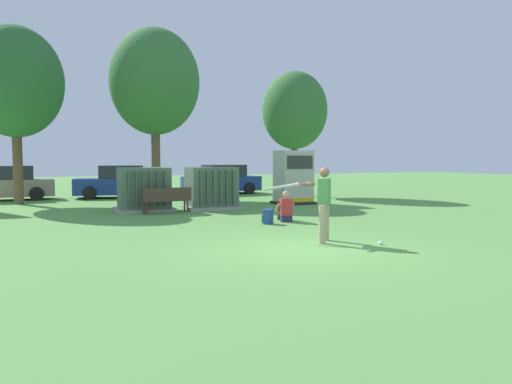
{
  "coord_description": "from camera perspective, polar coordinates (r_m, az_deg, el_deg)",
  "views": [
    {
      "loc": [
        -4.75,
        -8.95,
        1.92
      ],
      "look_at": [
        0.36,
        3.5,
        1.0
      ],
      "focal_mm": 33.47,
      "sensor_mm": 36.0,
      "label": 1
    }
  ],
  "objects": [
    {
      "name": "generator_enclosure",
      "position": [
        20.68,
        4.48,
        1.73
      ],
      "size": [
        1.6,
        1.4,
        2.3
      ],
      "color": "#262626",
      "rests_on": "ground"
    },
    {
      "name": "tree_center_left",
      "position": [
        24.1,
        -12.0,
        12.72
      ],
      "size": [
        4.3,
        4.3,
        8.22
      ],
      "color": "brown",
      "rests_on": "ground"
    },
    {
      "name": "tree_left",
      "position": [
        23.02,
        -26.85,
        11.63
      ],
      "size": [
        3.95,
        3.95,
        7.54
      ],
      "color": "brown",
      "rests_on": "ground"
    },
    {
      "name": "seated_spectator",
      "position": [
        14.83,
        3.53,
        -2.07
      ],
      "size": [
        0.61,
        0.77,
        0.96
      ],
      "color": "#282D4C",
      "rests_on": "ground"
    },
    {
      "name": "parked_car_right_of_center",
      "position": [
        26.63,
        -4.07,
        1.4
      ],
      "size": [
        4.37,
        2.29,
        1.62
      ],
      "color": "navy",
      "rests_on": "ground"
    },
    {
      "name": "parked_car_leftmost",
      "position": [
        25.26,
        -27.74,
        0.82
      ],
      "size": [
        4.35,
        2.24,
        1.62
      ],
      "color": "gray",
      "rests_on": "ground"
    },
    {
      "name": "backpack",
      "position": [
        14.23,
        1.43,
        -2.98
      ],
      "size": [
        0.38,
        0.37,
        0.44
      ],
      "color": "#264C8C",
      "rests_on": "ground"
    },
    {
      "name": "parked_car_left_of_center",
      "position": [
        24.88,
        -16.02,
        1.08
      ],
      "size": [
        4.4,
        2.37,
        1.62
      ],
      "color": "navy",
      "rests_on": "ground"
    },
    {
      "name": "park_bench",
      "position": [
        17.29,
        -10.61,
        -0.75
      ],
      "size": [
        1.84,
        0.67,
        0.92
      ],
      "color": "#4C3828",
      "rests_on": "ground"
    },
    {
      "name": "transformer_west",
      "position": [
        18.19,
        -13.25,
        0.25
      ],
      "size": [
        2.1,
        1.7,
        1.62
      ],
      "color": "#9E9B93",
      "rests_on": "ground"
    },
    {
      "name": "sports_ball",
      "position": [
        11.15,
        14.66,
        -5.9
      ],
      "size": [
        0.09,
        0.09,
        0.09
      ],
      "primitive_type": "sphere",
      "color": "white",
      "rests_on": "ground"
    },
    {
      "name": "transformer_mid_west",
      "position": [
        18.64,
        -5.35,
        0.42
      ],
      "size": [
        2.1,
        1.7,
        1.62
      ],
      "color": "#9E9B93",
      "rests_on": "ground"
    },
    {
      "name": "batter",
      "position": [
        11.19,
        7.86,
        -0.97
      ],
      "size": [
        1.38,
        1.25,
        1.74
      ],
      "color": "tan",
      "rests_on": "ground"
    },
    {
      "name": "ground_plane",
      "position": [
        10.31,
        5.58,
        -6.84
      ],
      "size": [
        96.0,
        96.0,
        0.0
      ],
      "primitive_type": "plane",
      "color": "#5B9947"
    },
    {
      "name": "tree_center_right",
      "position": [
        25.25,
        4.64,
        9.65
      ],
      "size": [
        3.39,
        3.39,
        6.48
      ],
      "color": "brown",
      "rests_on": "ground"
    }
  ]
}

